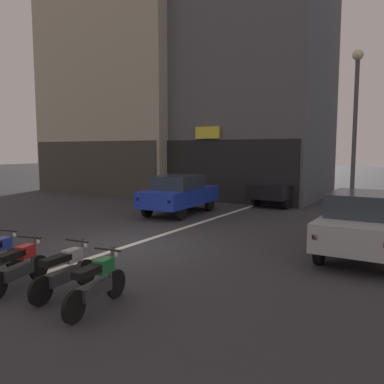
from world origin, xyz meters
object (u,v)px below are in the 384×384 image
(car_black_down_street, at_px, (282,187))
(motorcycle_silver_row_centre, at_px, (65,271))
(street_lamp, at_px, (355,120))
(motorcycle_green_row_right_mid, at_px, (97,283))
(motorcycle_red_row_left_mid, at_px, (19,266))
(car_blue_crossing_near, at_px, (179,193))
(car_silver_parked_kerbside, at_px, (364,222))

(car_black_down_street, xyz_separation_m, motorcycle_silver_row_centre, (0.39, -13.91, -0.43))
(car_black_down_street, distance_m, street_lamp, 6.61)
(motorcycle_green_row_right_mid, bearing_deg, street_lamp, 75.22)
(motorcycle_red_row_left_mid, xyz_separation_m, motorcycle_silver_row_centre, (0.99, 0.27, 0.00))
(street_lamp, bearing_deg, car_blue_crossing_near, -175.20)
(car_black_down_street, height_order, street_lamp, street_lamp)
(motorcycle_red_row_left_mid, relative_size, motorcycle_green_row_right_mid, 0.99)
(motorcycle_red_row_left_mid, bearing_deg, motorcycle_green_row_right_mid, 2.41)
(car_black_down_street, bearing_deg, car_blue_crossing_near, -118.72)
(car_silver_parked_kerbside, bearing_deg, car_black_down_street, 120.21)
(car_blue_crossing_near, height_order, motorcycle_red_row_left_mid, car_blue_crossing_near)
(street_lamp, bearing_deg, motorcycle_silver_row_centre, -110.52)
(car_black_down_street, relative_size, motorcycle_green_row_right_mid, 2.54)
(street_lamp, bearing_deg, motorcycle_red_row_left_mid, -115.02)
(car_silver_parked_kerbside, distance_m, motorcycle_green_row_right_mid, 6.80)
(street_lamp, relative_size, motorcycle_silver_row_centre, 3.59)
(motorcycle_red_row_left_mid, bearing_deg, car_silver_parked_kerbside, 47.91)
(car_silver_parked_kerbside, bearing_deg, street_lamp, 103.31)
(motorcycle_green_row_right_mid, bearing_deg, car_black_down_street, 95.60)
(car_silver_parked_kerbside, xyz_separation_m, street_lamp, (-0.87, 3.70, 2.82))
(car_blue_crossing_near, height_order, motorcycle_silver_row_centre, car_blue_crossing_near)
(car_silver_parked_kerbside, xyz_separation_m, motorcycle_red_row_left_mid, (-5.38, -5.96, -0.43))
(car_blue_crossing_near, xyz_separation_m, street_lamp, (6.69, 0.56, 2.82))
(motorcycle_silver_row_centre, bearing_deg, car_silver_parked_kerbside, 52.37)
(car_silver_parked_kerbside, height_order, motorcycle_red_row_left_mid, car_silver_parked_kerbside)
(car_silver_parked_kerbside, relative_size, street_lamp, 0.69)
(car_black_down_street, bearing_deg, motorcycle_red_row_left_mid, -92.42)
(car_blue_crossing_near, distance_m, street_lamp, 7.28)
(car_silver_parked_kerbside, bearing_deg, motorcycle_red_row_left_mid, -132.09)
(car_black_down_street, distance_m, motorcycle_silver_row_centre, 13.92)
(car_blue_crossing_near, relative_size, street_lamp, 0.70)
(motorcycle_silver_row_centre, relative_size, motorcycle_green_row_right_mid, 1.00)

